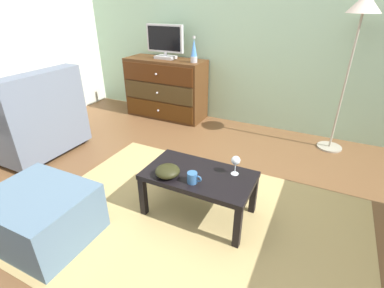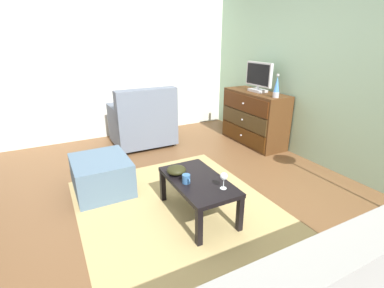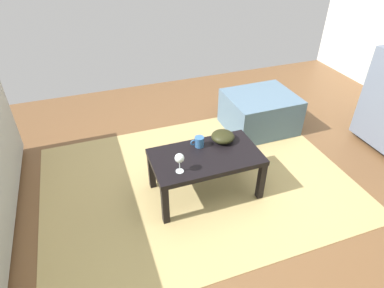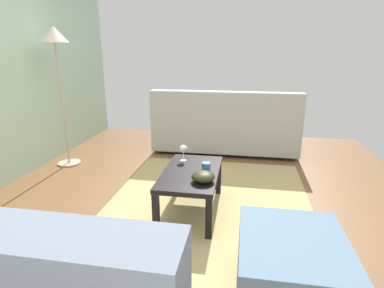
{
  "view_description": "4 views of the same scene",
  "coord_description": "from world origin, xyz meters",
  "px_view_note": "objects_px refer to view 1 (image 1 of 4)",
  "views": [
    {
      "loc": [
        0.96,
        -1.74,
        1.59
      ],
      "look_at": [
        0.19,
        -0.19,
        0.71
      ],
      "focal_mm": 26.4,
      "sensor_mm": 36.0,
      "label": 1
    },
    {
      "loc": [
        2.27,
        -1.21,
        1.65
      ],
      "look_at": [
        0.01,
        -0.03,
        0.69
      ],
      "focal_mm": 26.26,
      "sensor_mm": 36.0,
      "label": 2
    },
    {
      "loc": [
        0.97,
        1.82,
        1.92
      ],
      "look_at": [
        0.34,
        0.05,
        0.6
      ],
      "focal_mm": 30.63,
      "sensor_mm": 36.0,
      "label": 3
    },
    {
      "loc": [
        -2.31,
        -0.5,
        1.41
      ],
      "look_at": [
        0.33,
        -0.04,
        0.59
      ],
      "focal_mm": 29.13,
      "sensor_mm": 36.0,
      "label": 4
    }
  ],
  "objects_px": {
    "lava_lamp": "(194,51)",
    "standing_lamp": "(361,20)",
    "tv": "(165,41)",
    "coffee_table": "(199,179)",
    "ottoman": "(42,215)",
    "armchair": "(34,122)",
    "wine_glass": "(236,161)",
    "bowl_decorative": "(168,171)",
    "dresser": "(166,89)",
    "mug": "(193,178)"
  },
  "relations": [
    {
      "from": "dresser",
      "to": "tv",
      "type": "distance_m",
      "value": 0.66
    },
    {
      "from": "armchair",
      "to": "wine_glass",
      "type": "bearing_deg",
      "value": -0.67
    },
    {
      "from": "coffee_table",
      "to": "bowl_decorative",
      "type": "relative_size",
      "value": 4.5
    },
    {
      "from": "armchair",
      "to": "ottoman",
      "type": "distance_m",
      "value": 1.5
    },
    {
      "from": "dresser",
      "to": "ottoman",
      "type": "bearing_deg",
      "value": -79.68
    },
    {
      "from": "armchair",
      "to": "tv",
      "type": "bearing_deg",
      "value": 66.47
    },
    {
      "from": "coffee_table",
      "to": "wine_glass",
      "type": "relative_size",
      "value": 5.46
    },
    {
      "from": "tv",
      "to": "bowl_decorative",
      "type": "bearing_deg",
      "value": -59.04
    },
    {
      "from": "lava_lamp",
      "to": "mug",
      "type": "xyz_separation_m",
      "value": [
        0.91,
        -1.89,
        -0.57
      ]
    },
    {
      "from": "armchair",
      "to": "standing_lamp",
      "type": "bearing_deg",
      "value": 27.88
    },
    {
      "from": "dresser",
      "to": "armchair",
      "type": "relative_size",
      "value": 1.22
    },
    {
      "from": "tv",
      "to": "bowl_decorative",
      "type": "xyz_separation_m",
      "value": [
        1.17,
        -1.96,
        -0.65
      ]
    },
    {
      "from": "tv",
      "to": "wine_glass",
      "type": "xyz_separation_m",
      "value": [
        1.63,
        -1.7,
        -0.58
      ]
    },
    {
      "from": "lava_lamp",
      "to": "coffee_table",
      "type": "height_order",
      "value": "lava_lamp"
    },
    {
      "from": "dresser",
      "to": "mug",
      "type": "bearing_deg",
      "value": -54.29
    },
    {
      "from": "coffee_table",
      "to": "wine_glass",
      "type": "bearing_deg",
      "value": 25.28
    },
    {
      "from": "mug",
      "to": "ottoman",
      "type": "height_order",
      "value": "mug"
    },
    {
      "from": "coffee_table",
      "to": "ottoman",
      "type": "relative_size",
      "value": 1.22
    },
    {
      "from": "armchair",
      "to": "dresser",
      "type": "bearing_deg",
      "value": 66.21
    },
    {
      "from": "ottoman",
      "to": "wine_glass",
      "type": "bearing_deg",
      "value": 36.57
    },
    {
      "from": "mug",
      "to": "standing_lamp",
      "type": "relative_size",
      "value": 0.07
    },
    {
      "from": "coffee_table",
      "to": "ottoman",
      "type": "bearing_deg",
      "value": -140.78
    },
    {
      "from": "armchair",
      "to": "lava_lamp",
      "type": "bearing_deg",
      "value": 53.1
    },
    {
      "from": "coffee_table",
      "to": "tv",
      "type": "bearing_deg",
      "value": 127.06
    },
    {
      "from": "wine_glass",
      "to": "armchair",
      "type": "relative_size",
      "value": 0.17
    },
    {
      "from": "tv",
      "to": "standing_lamp",
      "type": "relative_size",
      "value": 0.33
    },
    {
      "from": "wine_glass",
      "to": "ottoman",
      "type": "distance_m",
      "value": 1.48
    },
    {
      "from": "lava_lamp",
      "to": "bowl_decorative",
      "type": "distance_m",
      "value": 2.09
    },
    {
      "from": "wine_glass",
      "to": "bowl_decorative",
      "type": "xyz_separation_m",
      "value": [
        -0.45,
        -0.25,
        -0.07
      ]
    },
    {
      "from": "tv",
      "to": "armchair",
      "type": "distance_m",
      "value": 1.96
    },
    {
      "from": "lava_lamp",
      "to": "coffee_table",
      "type": "xyz_separation_m",
      "value": [
        0.9,
        -1.75,
        -0.66
      ]
    },
    {
      "from": "dresser",
      "to": "standing_lamp",
      "type": "height_order",
      "value": "standing_lamp"
    },
    {
      "from": "standing_lamp",
      "to": "dresser",
      "type": "bearing_deg",
      "value": 178.8
    },
    {
      "from": "lava_lamp",
      "to": "standing_lamp",
      "type": "bearing_deg",
      "value": -0.16
    },
    {
      "from": "tv",
      "to": "armchair",
      "type": "xyz_separation_m",
      "value": [
        -0.73,
        -1.67,
        -0.7
      ]
    },
    {
      "from": "wine_glass",
      "to": "mug",
      "type": "bearing_deg",
      "value": -134.12
    },
    {
      "from": "tv",
      "to": "mug",
      "type": "relative_size",
      "value": 4.85
    },
    {
      "from": "tv",
      "to": "wine_glass",
      "type": "relative_size",
      "value": 3.52
    },
    {
      "from": "mug",
      "to": "bowl_decorative",
      "type": "height_order",
      "value": "same"
    },
    {
      "from": "tv",
      "to": "armchair",
      "type": "bearing_deg",
      "value": -113.53
    },
    {
      "from": "standing_lamp",
      "to": "mug",
      "type": "bearing_deg",
      "value": -115.94
    },
    {
      "from": "coffee_table",
      "to": "wine_glass",
      "type": "xyz_separation_m",
      "value": [
        0.25,
        0.12,
        0.17
      ]
    },
    {
      "from": "dresser",
      "to": "lava_lamp",
      "type": "height_order",
      "value": "lava_lamp"
    },
    {
      "from": "coffee_table",
      "to": "ottoman",
      "type": "distance_m",
      "value": 1.19
    },
    {
      "from": "standing_lamp",
      "to": "bowl_decorative",
      "type": "bearing_deg",
      "value": -120.85
    },
    {
      "from": "coffee_table",
      "to": "bowl_decorative",
      "type": "xyz_separation_m",
      "value": [
        -0.2,
        -0.14,
        0.1
      ]
    },
    {
      "from": "coffee_table",
      "to": "mug",
      "type": "relative_size",
      "value": 7.51
    },
    {
      "from": "tv",
      "to": "mug",
      "type": "bearing_deg",
      "value": -54.65
    },
    {
      "from": "lava_lamp",
      "to": "standing_lamp",
      "type": "distance_m",
      "value": 1.87
    },
    {
      "from": "bowl_decorative",
      "to": "standing_lamp",
      "type": "xyz_separation_m",
      "value": [
        1.13,
        1.88,
        0.99
      ]
    }
  ]
}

